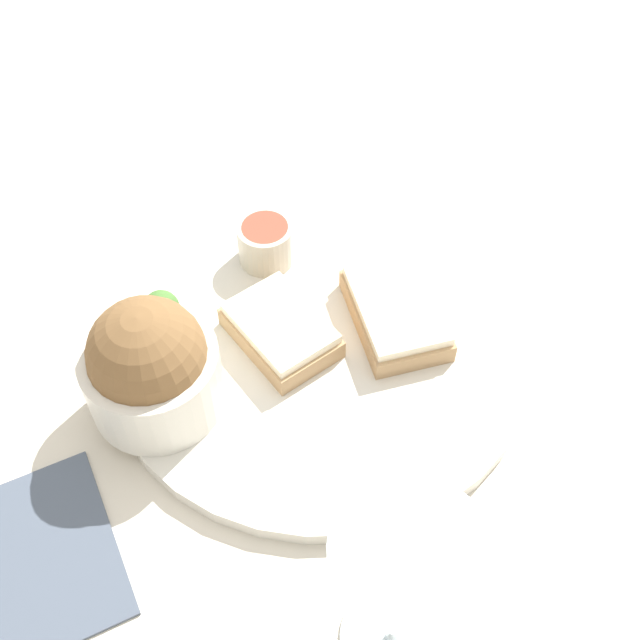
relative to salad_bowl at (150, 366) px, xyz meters
The scene contains 9 objects.
ground_plane 0.15m from the salad_bowl, 108.16° to the left, with size 4.00×4.00×0.00m, color beige.
dinner_plate 0.14m from the salad_bowl, 108.16° to the left, with size 0.34×0.34×0.01m.
salad_bowl is the anchor object (origin of this frame).
sauce_ramekin 0.16m from the salad_bowl, 144.33° to the left, with size 0.05×0.05×0.04m.
cheese_toast_near 0.20m from the salad_bowl, 103.96° to the left, with size 0.11×0.08×0.03m.
cheese_toast_far 0.11m from the salad_bowl, 114.01° to the left, with size 0.11×0.10×0.03m.
wine_glass 0.24m from the salad_bowl, 36.16° to the left, with size 0.08×0.08×0.14m.
garnish 0.08m from the salad_bowl, behind, with size 0.03×0.03×0.03m.
napkin 0.15m from the salad_bowl, 39.47° to the right, with size 0.16×0.15×0.01m.
Camera 1 is at (0.38, -0.05, 0.52)m, focal length 45.00 mm.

